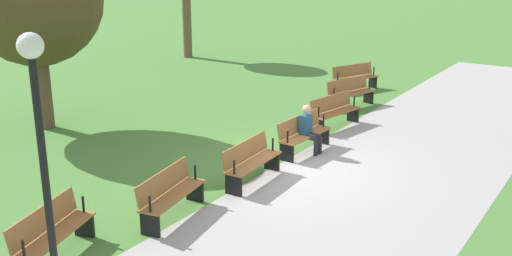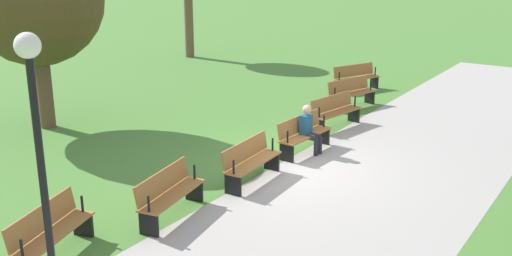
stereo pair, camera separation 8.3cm
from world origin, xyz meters
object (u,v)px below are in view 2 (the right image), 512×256
bench_0 (356,77)px  bench_1 (351,92)px  lamp_post (37,128)px  bench_3 (303,133)px  bench_2 (335,111)px  bench_5 (169,193)px  bench_4 (251,161)px  person_seated (309,128)px  bench_6 (50,231)px

bench_0 → bench_1: same height
bench_1 → lamp_post: lamp_post is taller
bench_0 → bench_3: (6.67, 1.66, 0.00)m
bench_2 → bench_5: (6.88, 0.00, 0.00)m
bench_4 → person_seated: (-2.32, 0.14, 0.16)m
bench_6 → lamp_post: (1.05, 1.44, 2.26)m
bench_4 → person_seated: size_ratio=1.49×
bench_6 → bench_5: bearing=148.5°
bench_1 → bench_2: same height
bench_3 → lamp_post: (7.88, 0.60, 2.26)m
bench_5 → bench_0: bearing=176.4°
bench_0 → bench_5: bearing=31.6°
person_seated → lamp_post: (7.90, 0.46, 2.10)m
bench_0 → bench_4: size_ratio=1.01×
bench_3 → bench_5: 4.60m
person_seated → bench_2: bearing=-165.9°
bench_1 → person_seated: bearing=29.9°
bench_5 → person_seated: person_seated is taller
bench_0 → bench_6: size_ratio=0.99×
bench_0 → lamp_post: size_ratio=0.46×
bench_2 → bench_3: (2.29, 0.28, 0.00)m
bench_1 → bench_6: 11.35m
bench_2 → bench_6: (9.12, -0.56, 0.00)m
bench_2 → lamp_post: lamp_post is taller
bench_3 → bench_2: bearing=-169.5°
bench_3 → bench_6: (6.83, -0.84, 0.00)m
bench_4 → lamp_post: 6.05m
bench_0 → bench_4: same height
bench_0 → bench_4: bearing=35.1°
bench_2 → lamp_post: bearing=15.5°
bench_5 → lamp_post: bearing=4.5°
bench_5 → lamp_post: (3.29, 0.88, 2.26)m
bench_2 → person_seated: person_seated is taller
bench_0 → bench_1: size_ratio=0.99×
bench_0 → bench_2: size_ratio=0.99×
bench_6 → person_seated: 6.92m
bench_0 → bench_2: bearing=42.1°
lamp_post → bench_2: bearing=-175.0°
bench_3 → lamp_post: lamp_post is taller
bench_0 → bench_6: 13.53m
bench_1 → bench_6: (11.35, 0.00, 0.00)m
bench_2 → bench_4: (4.59, 0.28, 0.00)m
bench_0 → bench_2: 4.60m
bench_1 → bench_5: same height
bench_1 → lamp_post: 12.69m
bench_5 → lamp_post: size_ratio=0.46×
bench_5 → bench_4: bearing=162.5°
bench_1 → bench_3: 4.60m
bench_6 → lamp_post: bearing=36.3°
bench_2 → bench_6: bearing=7.1°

